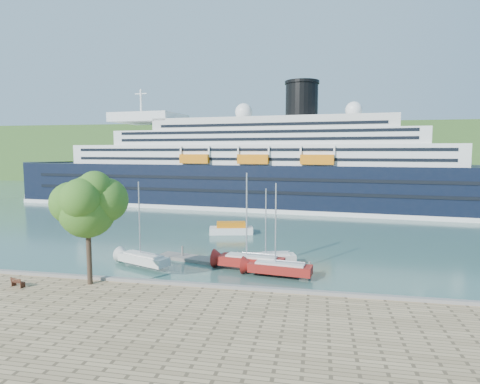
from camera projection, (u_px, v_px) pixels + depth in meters
name	position (u px, v px, depth m)	size (l,w,h in m)	color
ground	(157.00, 293.00, 36.79)	(400.00, 400.00, 0.00)	#325A51
far_hillside	(286.00, 153.00, 177.07)	(400.00, 50.00, 24.00)	#3A5B24
quay_coping	(155.00, 282.00, 36.48)	(220.00, 0.50, 0.30)	slate
cruise_ship	(244.00, 146.00, 93.00)	(126.35, 18.40, 28.37)	black
park_bench	(18.00, 282.00, 35.50)	(1.44, 0.59, 0.92)	#4B2215
promenade_tree	(88.00, 224.00, 35.77)	(6.69, 6.69, 11.08)	#28641A
floating_pontoon	(226.00, 263.00, 45.93)	(17.75, 2.17, 0.39)	gray
sailboat_white_near	(143.00, 227.00, 44.50)	(7.12, 1.98, 9.19)	silver
sailboat_red	(251.00, 225.00, 43.15)	(7.89, 2.19, 10.19)	maroon
sailboat_white_far	(270.00, 229.00, 45.27)	(6.52, 1.81, 8.42)	silver
tender_launch	(231.00, 228.00, 63.06)	(6.84, 2.34, 1.89)	orange
sailboat_extra	(280.00, 233.00, 40.87)	(7.22, 2.00, 9.32)	maroon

